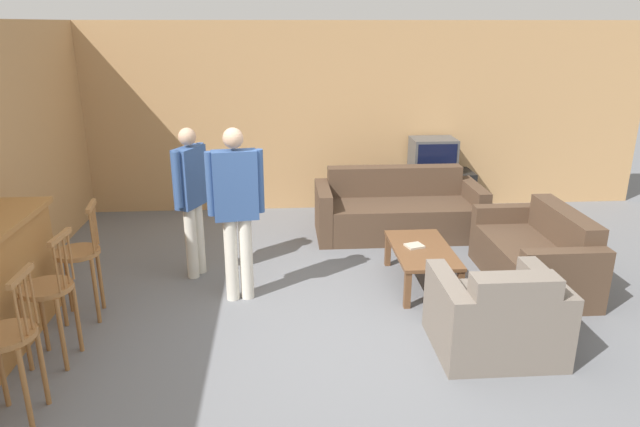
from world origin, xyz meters
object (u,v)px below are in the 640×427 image
at_px(book_on_table, 414,246).
at_px(person_by_counter, 236,205).
at_px(armchair_near, 496,318).
at_px(tv, 433,155).
at_px(bar_chair_mid, 49,296).
at_px(tv_unit, 430,192).
at_px(bar_chair_far, 80,260).
at_px(loveseat_right, 536,256).
at_px(bar_chair_near, 9,345).
at_px(coffee_table, 422,253).
at_px(couch_far, 398,211).
at_px(person_by_window, 191,194).

bearing_deg(book_on_table, person_by_counter, -172.64).
xyz_separation_m(armchair_near, tv, (0.40, 3.63, 0.52)).
bearing_deg(bar_chair_mid, tv_unit, 42.07).
xyz_separation_m(bar_chair_far, loveseat_right, (4.40, 0.42, -0.27)).
bearing_deg(bar_chair_mid, bar_chair_near, -89.99).
xyz_separation_m(loveseat_right, coffee_table, (-1.18, 0.04, 0.05)).
bearing_deg(bar_chair_far, couch_far, 30.85).
bearing_deg(book_on_table, loveseat_right, -3.81).
distance_m(loveseat_right, coffee_table, 1.18).
relative_size(loveseat_right, person_by_counter, 0.89).
relative_size(coffee_table, book_on_table, 5.19).
bearing_deg(bar_chair_near, coffee_table, 30.32).
height_order(tv_unit, person_by_counter, person_by_counter).
height_order(book_on_table, person_by_window, person_by_window).
bearing_deg(book_on_table, bar_chair_far, -170.92).
xyz_separation_m(book_on_table, person_by_window, (-2.26, 0.36, 0.49)).
bearing_deg(person_by_counter, loveseat_right, 2.74).
bearing_deg(couch_far, bar_chair_near, -134.12).
distance_m(couch_far, book_on_table, 1.46).
height_order(bar_chair_far, loveseat_right, bar_chair_far).
xyz_separation_m(bar_chair_far, tv, (3.91, 2.81, 0.25)).
distance_m(bar_chair_near, bar_chair_far, 1.42).
relative_size(bar_chair_mid, person_by_counter, 0.64).
xyz_separation_m(coffee_table, book_on_table, (-0.07, 0.04, 0.07)).
relative_size(loveseat_right, person_by_window, 0.94).
xyz_separation_m(couch_far, armchair_near, (0.25, -2.77, 0.00)).
relative_size(armchair_near, loveseat_right, 0.65).
xyz_separation_m(couch_far, person_by_counter, (-1.89, -1.68, 0.66)).
relative_size(bar_chair_near, book_on_table, 5.17).
relative_size(bar_chair_far, couch_far, 0.52).
height_order(couch_far, person_by_window, person_by_window).
height_order(bar_chair_near, bar_chair_mid, same).
distance_m(bar_chair_mid, armchair_near, 3.53).
bearing_deg(tv, armchair_near, -96.23).
bearing_deg(armchair_near, tv, 83.77).
bearing_deg(bar_chair_far, bar_chair_near, -89.99).
height_order(bar_chair_mid, tv, bar_chair_mid).
distance_m(coffee_table, tv, 2.50).
bearing_deg(bar_chair_far, person_by_counter, 11.24).
relative_size(bar_chair_far, book_on_table, 5.17).
distance_m(coffee_table, tv_unit, 2.46).
distance_m(bar_chair_mid, person_by_counter, 1.74).
bearing_deg(coffee_table, person_by_window, 170.22).
distance_m(bar_chair_mid, bar_chair_far, 0.72).
distance_m(book_on_table, person_by_window, 2.34).
bearing_deg(bar_chair_far, loveseat_right, 5.44).
distance_m(book_on_table, person_by_counter, 1.86).
bearing_deg(bar_chair_near, book_on_table, 31.42).
bearing_deg(person_by_window, person_by_counter, -49.81).
bearing_deg(coffee_table, person_by_counter, -174.17).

